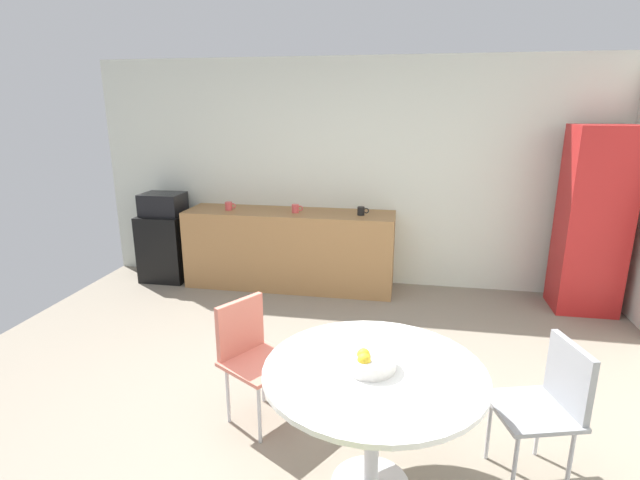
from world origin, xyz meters
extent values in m
plane|color=gray|center=(0.00, 0.00, 0.00)|extent=(6.00, 6.00, 0.00)
cube|color=silver|center=(0.00, 3.00, 1.30)|extent=(6.00, 0.10, 2.60)
cube|color=#9E7042|center=(-0.63, 2.65, 0.45)|extent=(2.41, 0.60, 0.90)
cube|color=black|center=(-2.18, 2.65, 0.40)|extent=(0.54, 0.54, 0.80)
cube|color=black|center=(-2.18, 2.65, 0.93)|extent=(0.48, 0.38, 0.26)
cube|color=#B21E1E|center=(2.55, 2.55, 0.95)|extent=(0.60, 0.50, 1.90)
cylinder|color=silver|center=(0.57, -0.34, 0.39)|extent=(0.08, 0.08, 0.72)
cylinder|color=white|center=(0.57, -0.34, 0.73)|extent=(1.17, 1.17, 0.03)
cylinder|color=silver|center=(0.01, 0.18, 0.21)|extent=(0.02, 0.02, 0.42)
cylinder|color=silver|center=(-0.15, -0.09, 0.21)|extent=(0.02, 0.02, 0.42)
cylinder|color=silver|center=(-0.26, 0.34, 0.21)|extent=(0.02, 0.02, 0.42)
cylinder|color=silver|center=(-0.42, 0.07, 0.21)|extent=(0.02, 0.02, 0.42)
cube|color=#DB7260|center=(-0.21, 0.13, 0.44)|extent=(0.58, 0.58, 0.03)
cube|color=#DB7260|center=(-0.37, 0.23, 0.64)|extent=(0.23, 0.34, 0.38)
cylinder|color=silver|center=(1.33, -0.28, 0.21)|extent=(0.02, 0.02, 0.42)
cylinder|color=silver|center=(1.24, 0.02, 0.21)|extent=(0.02, 0.02, 0.42)
cylinder|color=silver|center=(1.63, -0.19, 0.21)|extent=(0.02, 0.02, 0.42)
cylinder|color=silver|center=(1.55, 0.11, 0.21)|extent=(0.02, 0.02, 0.42)
cube|color=gray|center=(1.44, -0.09, 0.44)|extent=(0.52, 0.52, 0.03)
cube|color=gray|center=(1.62, -0.03, 0.64)|extent=(0.14, 0.37, 0.38)
cylinder|color=silver|center=(0.54, -0.33, 0.78)|extent=(0.28, 0.28, 0.07)
sphere|color=yellow|center=(0.52, -0.39, 0.82)|extent=(0.07, 0.07, 0.07)
sphere|color=yellow|center=(0.51, -0.34, 0.82)|extent=(0.07, 0.07, 0.07)
cylinder|color=black|center=(0.20, 2.62, 0.95)|extent=(0.08, 0.08, 0.09)
torus|color=black|center=(0.26, 2.62, 0.95)|extent=(0.06, 0.01, 0.06)
cylinder|color=#D84C4C|center=(-0.54, 2.61, 0.95)|extent=(0.08, 0.08, 0.09)
torus|color=#D84C4C|center=(-0.49, 2.61, 0.95)|extent=(0.06, 0.01, 0.06)
cylinder|color=#D84C4C|center=(-1.34, 2.61, 0.95)|extent=(0.08, 0.08, 0.09)
torus|color=#D84C4C|center=(-1.28, 2.61, 0.95)|extent=(0.06, 0.01, 0.06)
camera|label=1|loc=(0.69, -2.59, 2.07)|focal=27.01mm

